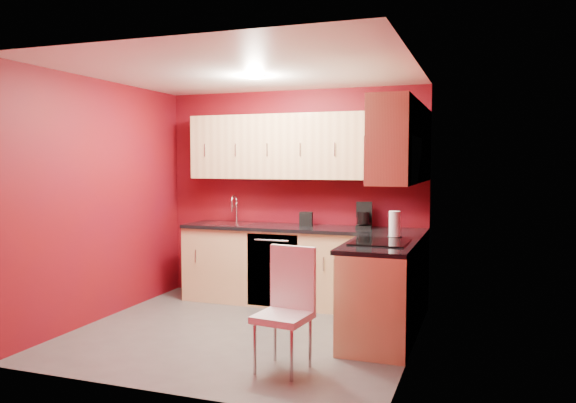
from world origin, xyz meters
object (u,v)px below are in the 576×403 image
Objects in this scene: sink at (230,221)px; paper_towel at (395,224)px; coffee_maker at (364,215)px; dining_chair at (283,310)px; microwave at (394,160)px; napkin_holder at (306,219)px.

sink is 2.14m from paper_towel.
sink is 1.80× the size of coffee_maker.
paper_towel is at bearing 72.64° from dining_chair.
dining_chair is at bearing -114.62° from paper_towel.
dining_chair is (-0.69, -1.01, -1.17)m from microwave.
microwave is 2.63× the size of coffee_maker.
napkin_holder is at bearing 148.77° from paper_towel.
sink reaches higher than coffee_maker.
dining_chair is at bearing -124.53° from microwave.
napkin_holder is 2.21m from dining_chair.
sink is at bearing 163.77° from paper_towel.
napkin_holder is 1.32m from paper_towel.
coffee_maker is 1.12× the size of paper_towel.
microwave is 4.81× the size of napkin_holder.
coffee_maker is at bearing 2.79° from sink.
coffee_maker is 0.30× the size of dining_chair.
napkin_holder is at bearing 170.80° from coffee_maker.
sink is (-2.09, 1.00, -0.72)m from microwave.
napkin_holder is 0.16× the size of dining_chair.
coffee_maker is at bearing 123.44° from paper_towel.
coffee_maker reaches higher than dining_chair.
dining_chair is (-0.20, -2.09, -0.57)m from coffee_maker.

